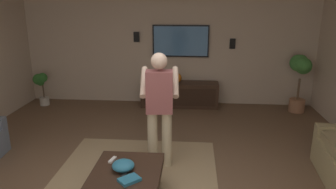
{
  "coord_description": "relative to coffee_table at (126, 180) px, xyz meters",
  "views": [
    {
      "loc": [
        -3.37,
        -0.57,
        2.29
      ],
      "look_at": [
        0.72,
        -0.24,
        1.08
      ],
      "focal_mm": 34.08,
      "sensor_mm": 36.0,
      "label": 1
    }
  ],
  "objects": [
    {
      "name": "wall_speaker_left",
      "position": [
        3.87,
        -1.59,
        1.09
      ],
      "size": [
        0.06,
        0.12,
        0.22
      ],
      "primitive_type": "cube",
      "color": "black"
    },
    {
      "name": "remote_white",
      "position": [
        0.25,
        0.22,
        0.12
      ],
      "size": [
        0.16,
        0.08,
        0.02
      ],
      "primitive_type": "cube",
      "rotation": [
        0.0,
        0.0,
        6.06
      ],
      "color": "white",
      "rests_on": "coffee_table"
    },
    {
      "name": "wall_speaker_right",
      "position": [
        3.87,
        0.53,
        1.22
      ],
      "size": [
        0.06,
        0.12,
        0.22
      ],
      "primitive_type": "cube",
      "color": "black"
    },
    {
      "name": "potted_plant_tall",
      "position": [
        3.46,
        -2.97,
        0.58
      ],
      "size": [
        0.44,
        0.45,
        1.22
      ],
      "color": "#9E6B4C",
      "rests_on": "ground"
    },
    {
      "name": "media_console",
      "position": [
        3.62,
        -0.46,
        -0.02
      ],
      "size": [
        0.45,
        1.7,
        0.55
      ],
      "rotation": [
        0.0,
        0.0,
        3.14
      ],
      "color": "#332116",
      "rests_on": "ground"
    },
    {
      "name": "book",
      "position": [
        -0.19,
        -0.08,
        0.12
      ],
      "size": [
        0.27,
        0.27,
        0.04
      ],
      "primitive_type": "cube",
      "rotation": [
        0.0,
        0.0,
        2.32
      ],
      "color": "teal",
      "rests_on": "coffee_table"
    },
    {
      "name": "bowl",
      "position": [
        0.04,
        0.04,
        0.16
      ],
      "size": [
        0.26,
        0.26,
        0.12
      ],
      "primitive_type": "ellipsoid",
      "color": "teal",
      "rests_on": "coffee_table"
    },
    {
      "name": "wall_back_tv",
      "position": [
        3.95,
        -0.18,
        1.13
      ],
      "size": [
        0.1,
        6.68,
        2.85
      ],
      "primitive_type": "cube",
      "color": "#BCA893",
      "rests_on": "ground"
    },
    {
      "name": "vase_round",
      "position": [
        3.58,
        -0.39,
        0.36
      ],
      "size": [
        0.22,
        0.22,
        0.22
      ],
      "primitive_type": "sphere",
      "color": "orange",
      "rests_on": "media_console"
    },
    {
      "name": "person_standing",
      "position": [
        0.91,
        -0.3,
        0.64
      ],
      "size": [
        0.56,
        0.57,
        1.64
      ],
      "rotation": [
        0.0,
        0.0,
        0.08
      ],
      "color": "#C6B793",
      "rests_on": "ground"
    },
    {
      "name": "remote_black",
      "position": [
        -0.07,
        -0.01,
        0.12
      ],
      "size": [
        0.16,
        0.08,
        0.02
      ],
      "primitive_type": "cube",
      "rotation": [
        0.0,
        0.0,
        2.92
      ],
      "color": "black",
      "rests_on": "coffee_table"
    },
    {
      "name": "coffee_table",
      "position": [
        0.0,
        0.0,
        0.0
      ],
      "size": [
        1.0,
        0.8,
        0.4
      ],
      "color": "#332116",
      "rests_on": "ground"
    },
    {
      "name": "tv",
      "position": [
        3.86,
        -0.46,
        1.13
      ],
      "size": [
        0.05,
        1.24,
        0.7
      ],
      "rotation": [
        0.0,
        0.0,
        3.14
      ],
      "color": "black"
    },
    {
      "name": "potted_plant_short",
      "position": [
        3.43,
        2.64,
        0.21
      ],
      "size": [
        0.27,
        0.32,
        0.75
      ],
      "color": "#B7B2A8",
      "rests_on": "ground"
    }
  ]
}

